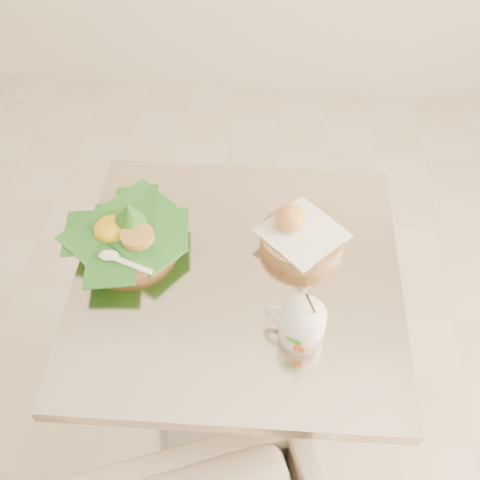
# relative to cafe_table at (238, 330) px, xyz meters

# --- Properties ---
(floor) EXTENTS (3.60, 3.60, 0.00)m
(floor) POSITION_rel_cafe_table_xyz_m (-0.19, 0.01, -0.53)
(floor) COLOR beige
(floor) RESTS_ON ground
(cafe_table) EXTENTS (0.72, 0.72, 0.75)m
(cafe_table) POSITION_rel_cafe_table_xyz_m (0.00, 0.00, 0.00)
(cafe_table) COLOR gray
(cafe_table) RESTS_ON floor
(rice_basket) EXTENTS (0.27, 0.27, 0.14)m
(rice_basket) POSITION_rel_cafe_table_xyz_m (-0.25, 0.06, 0.26)
(rice_basket) COLOR #A37245
(rice_basket) RESTS_ON cafe_table
(bread_basket) EXTENTS (0.22, 0.22, 0.10)m
(bread_basket) POSITION_rel_cafe_table_xyz_m (0.13, 0.10, 0.25)
(bread_basket) COLOR #A37245
(bread_basket) RESTS_ON cafe_table
(coffee_mug) EXTENTS (0.12, 0.10, 0.16)m
(coffee_mug) POSITION_rel_cafe_table_xyz_m (0.14, -0.15, 0.26)
(coffee_mug) COLOR white
(coffee_mug) RESTS_ON cafe_table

